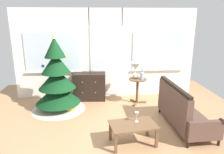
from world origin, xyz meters
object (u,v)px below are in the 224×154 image
object	(u,v)px
side_table	(137,86)
table_lamp	(135,68)
wine_glass	(137,115)
christmas_tree	(57,83)
flower_vase	(142,75)
gift_box	(71,108)
dresser_cabinet	(90,86)
coffee_table	(133,127)
settee_sofa	(181,111)

from	to	relation	value
side_table	table_lamp	distance (m)	0.49
wine_glass	christmas_tree	bearing A→B (deg)	136.50
side_table	wine_glass	bearing A→B (deg)	-101.84
flower_vase	gift_box	xyz separation A→B (m)	(-1.86, -0.35, -0.73)
dresser_cabinet	side_table	xyz separation A→B (m)	(1.30, -0.40, 0.11)
dresser_cabinet	table_lamp	world-z (taller)	table_lamp
christmas_tree	dresser_cabinet	size ratio (longest dim) A/B	2.08
dresser_cabinet	side_table	world-z (taller)	dresser_cabinet
christmas_tree	dresser_cabinet	xyz separation A→B (m)	(0.79, 0.63, -0.32)
side_table	table_lamp	xyz separation A→B (m)	(-0.06, 0.04, 0.49)
table_lamp	flower_vase	distance (m)	0.25
dresser_cabinet	side_table	distance (m)	1.37
coffee_table	wine_glass	world-z (taller)	wine_glass
christmas_tree	table_lamp	size ratio (longest dim) A/B	4.38
wine_glass	flower_vase	bearing A→B (deg)	74.75
table_lamp	flower_vase	xyz separation A→B (m)	(0.16, -0.10, -0.17)
dresser_cabinet	table_lamp	xyz separation A→B (m)	(1.24, -0.36, 0.59)
side_table	gift_box	distance (m)	1.86
gift_box	coffee_table	bearing A→B (deg)	-49.65
table_lamp	coffee_table	xyz separation A→B (m)	(-0.41, -1.97, -0.64)
christmas_tree	flower_vase	size ratio (longest dim) A/B	5.50
table_lamp	wine_glass	bearing A→B (deg)	-99.84
christmas_tree	coffee_table	world-z (taller)	christmas_tree
dresser_cabinet	gift_box	size ratio (longest dim) A/B	5.17
gift_box	flower_vase	bearing A→B (deg)	10.68
side_table	christmas_tree	bearing A→B (deg)	-173.74
dresser_cabinet	table_lamp	distance (m)	1.42
table_lamp	gift_box	world-z (taller)	table_lamp
dresser_cabinet	table_lamp	size ratio (longest dim) A/B	2.11
settee_sofa	side_table	size ratio (longest dim) A/B	2.38
settee_sofa	table_lamp	xyz separation A→B (m)	(-0.72, 1.43, 0.61)
settee_sofa	wine_glass	bearing A→B (deg)	-156.58
christmas_tree	table_lamp	bearing A→B (deg)	7.55
dresser_cabinet	wine_glass	distance (m)	2.43
side_table	gift_box	xyz separation A→B (m)	(-1.76, -0.41, -0.41)
table_lamp	settee_sofa	bearing A→B (deg)	-63.18
dresser_cabinet	gift_box	bearing A→B (deg)	-119.59
christmas_tree	settee_sofa	bearing A→B (deg)	-22.87
settee_sofa	wine_glass	distance (m)	1.16
settee_sofa	wine_glass	world-z (taller)	settee_sofa
dresser_cabinet	table_lamp	bearing A→B (deg)	-16.04
wine_glass	gift_box	bearing A→B (deg)	133.74
flower_vase	gift_box	size ratio (longest dim) A/B	1.95
wine_glass	table_lamp	bearing A→B (deg)	80.16
christmas_tree	wine_glass	world-z (taller)	christmas_tree
dresser_cabinet	wine_glass	bearing A→B (deg)	-67.81
dresser_cabinet	settee_sofa	xyz separation A→B (m)	(1.97, -1.79, -0.01)
side_table	flower_vase	size ratio (longest dim) A/B	2.00
dresser_cabinet	coffee_table	size ratio (longest dim) A/B	1.02
wine_glass	dresser_cabinet	bearing A→B (deg)	112.19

